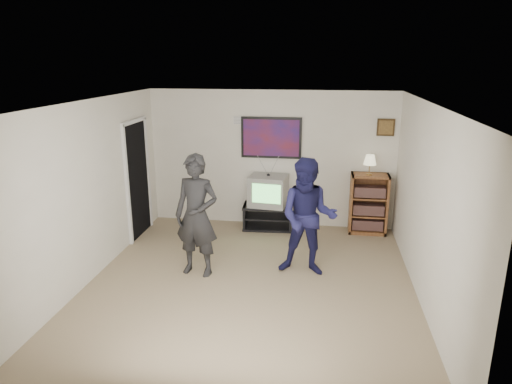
% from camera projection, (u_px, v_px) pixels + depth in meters
% --- Properties ---
extents(room_shell, '(4.51, 5.00, 2.51)m').
position_uv_depth(room_shell, '(253.00, 192.00, 6.34)').
color(room_shell, '#8E7A5A').
rests_on(room_shell, ground).
extents(media_stand, '(0.92, 0.55, 0.45)m').
position_uv_depth(media_stand, '(268.00, 217.00, 8.42)').
color(media_stand, black).
rests_on(media_stand, room_shell).
extents(crt_television, '(0.72, 0.63, 0.56)m').
position_uv_depth(crt_television, '(268.00, 190.00, 8.27)').
color(crt_television, gray).
rests_on(crt_television, media_stand).
extents(bookshelf, '(0.66, 0.38, 1.08)m').
position_uv_depth(bookshelf, '(368.00, 204.00, 8.12)').
color(bookshelf, brown).
rests_on(bookshelf, room_shell).
extents(table_lamp, '(0.22, 0.22, 0.35)m').
position_uv_depth(table_lamp, '(370.00, 165.00, 7.90)').
color(table_lamp, '#FFF6C1').
rests_on(table_lamp, bookshelf).
extents(person_tall, '(0.71, 0.52, 1.77)m').
position_uv_depth(person_tall, '(197.00, 216.00, 6.46)').
color(person_tall, black).
rests_on(person_tall, room_shell).
extents(person_short, '(0.88, 0.71, 1.72)m').
position_uv_depth(person_short, '(308.00, 217.00, 6.47)').
color(person_short, '#1A1946').
rests_on(person_short, room_shell).
extents(controller_left, '(0.04, 0.13, 0.04)m').
position_uv_depth(controller_left, '(195.00, 197.00, 6.56)').
color(controller_left, white).
rests_on(controller_left, person_tall).
extents(controller_right, '(0.07, 0.13, 0.04)m').
position_uv_depth(controller_right, '(306.00, 205.00, 6.66)').
color(controller_right, white).
rests_on(controller_right, person_short).
extents(poster, '(1.10, 0.03, 0.75)m').
position_uv_depth(poster, '(271.00, 138.00, 8.24)').
color(poster, black).
rests_on(poster, room_shell).
extents(air_vent, '(0.28, 0.02, 0.14)m').
position_uv_depth(air_vent, '(241.00, 121.00, 8.24)').
color(air_vent, white).
rests_on(air_vent, room_shell).
extents(small_picture, '(0.30, 0.03, 0.30)m').
position_uv_depth(small_picture, '(386.00, 127.00, 7.91)').
color(small_picture, '#332210').
rests_on(small_picture, room_shell).
extents(doorway, '(0.03, 0.85, 2.00)m').
position_uv_depth(doorway, '(137.00, 180.00, 7.91)').
color(doorway, black).
rests_on(doorway, room_shell).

